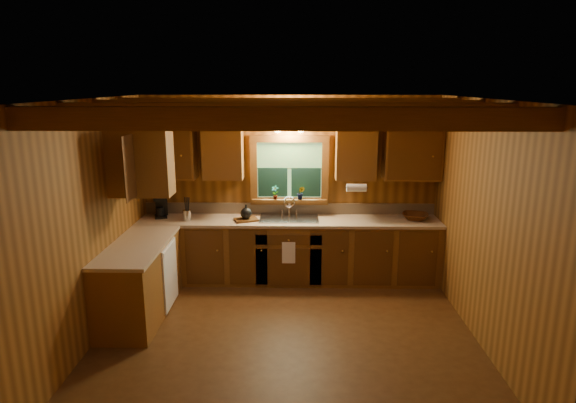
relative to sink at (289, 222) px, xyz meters
The scene contains 20 objects.
room 1.66m from the sink, 90.00° to the right, with size 4.20×4.20×4.20m.
ceiling_beams 2.29m from the sink, 90.00° to the right, with size 4.20×2.54×0.18m.
base_cabinets 0.73m from the sink, 147.14° to the right, with size 4.20×2.22×0.86m.
countertop 0.57m from the sink, 146.97° to the right, with size 4.20×2.24×0.04m.
backsplash 0.31m from the sink, 90.00° to the left, with size 4.20×0.02×0.16m, color tan.
dishwasher_panel 1.79m from the sink, 147.88° to the right, with size 0.02×0.60×0.80m, color white.
upper_cabinets 1.15m from the sink, 162.32° to the right, with size 4.19×1.77×0.78m.
window 0.72m from the sink, 90.00° to the left, with size 1.12×0.08×1.00m.
window_sill 0.34m from the sink, 90.00° to the left, with size 1.06×0.14×0.04m, color brown.
wall_sconce 1.32m from the sink, 90.00° to the left, with size 0.45×0.21×0.17m.
paper_towel_roll 1.06m from the sink, ahead, with size 0.11×0.11×0.27m, color white.
dish_towel 0.48m from the sink, 90.00° to the right, with size 0.18×0.01×0.30m, color white.
sink is the anchor object (origin of this frame).
coffee_maker 1.84m from the sink, behind, with size 0.17×0.21×0.29m.
utensil_crock 1.43m from the sink, behind, with size 0.12×0.12×0.33m.
cutting_board 0.60m from the sink, behind, with size 0.31×0.22×0.03m, color #502E11.
teakettle 0.62m from the sink, behind, with size 0.16×0.16×0.20m.
wicker_basket 1.77m from the sink, ahead, with size 0.36×0.36×0.09m, color #48230C.
potted_plant_left 0.47m from the sink, 138.41° to the left, with size 0.11×0.07×0.20m, color #502E11.
potted_plant_right 0.45m from the sink, 47.84° to the left, with size 0.11×0.09×0.19m, color #502E11.
Camera 1 is at (0.11, -4.95, 2.75)m, focal length 30.25 mm.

